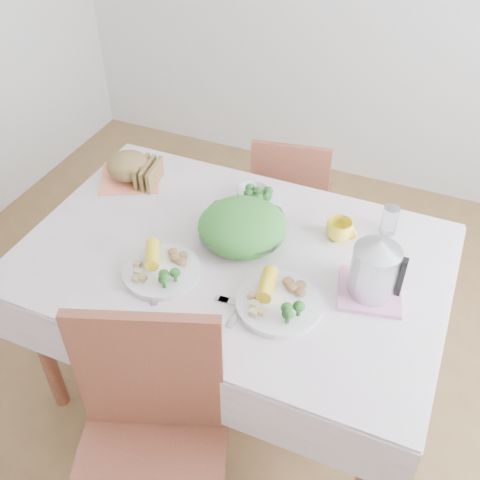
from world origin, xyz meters
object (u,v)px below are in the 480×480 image
at_px(chair_far, 293,191).
at_px(dinner_plate_left, 162,271).
at_px(dinner_plate_right, 279,304).
at_px(salad_bowl, 242,232).
at_px(electric_kettle, 375,267).
at_px(dining_table, 234,325).
at_px(yellow_mug, 339,230).

relative_size(chair_far, dinner_plate_left, 3.08).
bearing_deg(dinner_plate_left, dinner_plate_right, 2.44).
relative_size(salad_bowl, electric_kettle, 1.42).
distance_m(dining_table, salad_bowl, 0.43).
relative_size(dining_table, dinner_plate_left, 5.19).
relative_size(dining_table, salad_bowl, 4.58).
bearing_deg(yellow_mug, dining_table, -144.17).
distance_m(chair_far, dinner_plate_right, 1.09).
bearing_deg(yellow_mug, dinner_plate_right, -102.07).
bearing_deg(chair_far, electric_kettle, 112.63).
distance_m(dining_table, electric_kettle, 0.71).
relative_size(chair_far, salad_bowl, 2.72).
height_order(dining_table, salad_bowl, salad_bowl).
distance_m(salad_bowl, dinner_plate_right, 0.35).
height_order(salad_bowl, electric_kettle, electric_kettle).
bearing_deg(yellow_mug, dinner_plate_left, -140.32).
bearing_deg(electric_kettle, yellow_mug, 121.76).
xyz_separation_m(chair_far, salad_bowl, (0.05, -0.76, 0.33)).
relative_size(dining_table, chair_far, 1.68).
relative_size(dining_table, electric_kettle, 6.50).
relative_size(dining_table, yellow_mug, 14.08).
xyz_separation_m(dining_table, dinner_plate_left, (-0.18, -0.19, 0.40)).
bearing_deg(chair_far, dinner_plate_left, 72.07).
distance_m(dining_table, yellow_mug, 0.58).
bearing_deg(dining_table, chair_far, 92.96).
xyz_separation_m(dinner_plate_right, yellow_mug, (0.09, 0.40, 0.03)).
bearing_deg(chair_far, yellow_mug, 111.13).
distance_m(salad_bowl, dinner_plate_left, 0.33).
bearing_deg(salad_bowl, electric_kettle, -9.31).
height_order(dinner_plate_left, yellow_mug, yellow_mug).
xyz_separation_m(dinner_plate_right, electric_kettle, (0.26, 0.17, 0.11)).
bearing_deg(salad_bowl, chair_far, 93.43).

